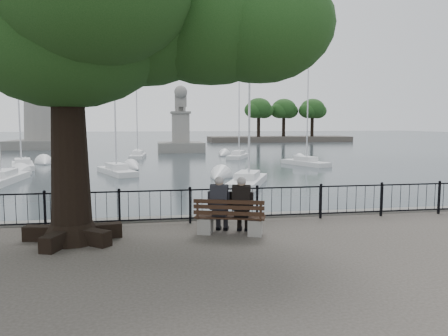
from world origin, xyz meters
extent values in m
cube|color=slate|center=(0.00, 3.00, -0.50)|extent=(200.00, 0.40, 1.20)
plane|color=#212A2F|center=(0.00, 103.00, -1.00)|extent=(260.00, 260.00, 0.00)
cube|color=black|center=(0.00, 2.50, 0.98)|extent=(22.00, 0.04, 0.04)
cube|color=black|center=(0.00, 2.50, 0.15)|extent=(22.00, 0.04, 0.04)
cube|color=slate|center=(-0.71, 1.28, 0.21)|extent=(0.48, 0.55, 0.42)
cube|color=slate|center=(0.55, 0.87, 0.21)|extent=(0.48, 0.55, 0.42)
cube|color=black|center=(-0.08, 1.08, 0.46)|extent=(1.90, 1.05, 0.04)
cube|color=black|center=(-0.17, 0.82, 0.76)|extent=(1.75, 0.61, 0.41)
cube|color=black|center=(-0.34, 1.17, 0.58)|extent=(0.44, 0.40, 0.24)
cube|color=black|center=(-0.37, 1.07, 0.97)|extent=(0.50, 0.37, 0.61)
sphere|color=tan|center=(-0.36, 1.11, 1.39)|extent=(0.23, 0.23, 0.23)
ellipsoid|color=#9E9898|center=(-0.37, 1.08, 1.43)|extent=(0.24, 0.24, 0.21)
cube|color=black|center=(-0.25, 1.45, 0.23)|extent=(0.45, 0.53, 0.46)
cube|color=black|center=(0.21, 0.99, 0.58)|extent=(0.44, 0.40, 0.24)
cube|color=black|center=(0.18, 0.89, 0.97)|extent=(0.50, 0.37, 0.61)
sphere|color=tan|center=(0.19, 0.92, 1.39)|extent=(0.23, 0.23, 0.23)
ellipsoid|color=#9E9898|center=(0.18, 0.90, 1.43)|extent=(0.24, 0.24, 0.21)
cube|color=black|center=(0.31, 1.27, 0.23)|extent=(0.45, 0.53, 0.46)
cone|color=black|center=(-4.05, 1.10, 0.23)|extent=(1.56, 1.56, 0.46)
cone|color=black|center=(-4.05, 1.10, 2.75)|extent=(1.01, 1.01, 5.50)
ellipsoid|color=#163C13|center=(-4.05, 1.10, 5.32)|extent=(5.32, 5.32, 4.15)
ellipsoid|color=#163C13|center=(-2.31, 1.47, 5.69)|extent=(4.77, 4.77, 3.72)
ellipsoid|color=#163C13|center=(-0.56, 1.19, 5.50)|extent=(4.22, 4.22, 3.29)
ellipsoid|color=#163C13|center=(0.63, 0.82, 5.32)|extent=(3.67, 3.67, 2.86)
ellipsoid|color=#163C13|center=(-4.88, 2.75, 5.87)|extent=(4.22, 4.22, 3.29)
ellipsoid|color=#163C13|center=(-1.57, 2.38, 6.05)|extent=(4.04, 4.04, 3.15)
cube|color=slate|center=(-18.00, 62.00, -0.40)|extent=(10.55, 10.55, 1.40)
cone|color=slate|center=(-18.00, 62.00, 12.66)|extent=(6.75, 6.75, 25.31)
cube|color=slate|center=(2.00, 50.00, -0.40)|extent=(6.13, 6.13, 1.40)
cube|color=slate|center=(2.00, 50.00, 2.14)|extent=(2.25, 2.65, 4.09)
cube|color=slate|center=(2.00, 50.00, 4.34)|extent=(2.65, 3.06, 0.30)
cube|color=slate|center=(2.00, 50.31, 5.20)|extent=(1.33, 2.25, 1.43)
cube|color=slate|center=(2.00, 49.29, 5.91)|extent=(1.53, 1.02, 1.63)
sphere|color=slate|center=(2.00, 48.88, 7.04)|extent=(1.74, 1.74, 1.74)
cube|color=silver|center=(-11.72, 20.44, -0.90)|extent=(1.95, 6.09, 0.67)
cube|color=silver|center=(-11.72, 20.44, -0.40)|extent=(1.34, 2.51, 0.50)
cube|color=silver|center=(-4.69, 24.25, -0.90)|extent=(3.49, 5.66, 0.61)
cube|color=silver|center=(-4.69, 24.25, -0.40)|extent=(1.88, 2.49, 0.46)
cylinder|color=silver|center=(-4.69, 23.95, 5.47)|extent=(0.12, 0.12, 12.14)
cube|color=silver|center=(3.93, 16.73, -0.90)|extent=(3.88, 6.26, 0.68)
cube|color=silver|center=(3.93, 16.73, -0.40)|extent=(2.09, 2.76, 0.51)
cylinder|color=silver|center=(3.93, 16.40, 4.72)|extent=(0.14, 0.14, 10.63)
cube|color=silver|center=(12.14, 28.72, -0.90)|extent=(3.28, 5.66, 0.61)
cube|color=silver|center=(12.14, 28.72, -0.40)|extent=(1.80, 2.47, 0.46)
cylinder|color=silver|center=(12.14, 28.42, 3.95)|extent=(0.12, 0.12, 9.10)
cube|color=silver|center=(-13.07, 30.08, -0.90)|extent=(3.29, 6.27, 0.67)
cube|color=silver|center=(-13.07, 30.08, -0.40)|extent=(1.86, 2.71, 0.50)
cylinder|color=silver|center=(-13.07, 29.75, 5.45)|extent=(0.13, 0.13, 12.10)
cube|color=silver|center=(7.66, 38.08, -0.90)|extent=(3.62, 5.61, 0.61)
cube|color=silver|center=(7.66, 38.08, -0.40)|extent=(1.93, 2.49, 0.46)
cylinder|color=silver|center=(7.66, 37.78, 4.08)|extent=(0.12, 0.12, 9.35)
cube|color=silver|center=(-3.54, 40.15, -0.90)|extent=(1.88, 5.38, 0.59)
cube|color=silver|center=(-3.54, 40.15, -0.40)|extent=(1.24, 2.23, 0.44)
cylinder|color=silver|center=(-3.54, 39.85, 4.95)|extent=(0.12, 0.12, 11.10)
cube|color=#3C3630|center=(25.00, 80.00, -0.50)|extent=(30.00, 8.00, 1.20)
cylinder|color=black|center=(20.00, 78.00, 2.00)|extent=(0.70, 0.70, 4.00)
ellipsoid|color=#163C13|center=(20.00, 78.00, 6.00)|extent=(5.20, 5.20, 4.16)
cylinder|color=black|center=(26.00, 80.00, 2.00)|extent=(0.70, 0.70, 4.00)
ellipsoid|color=#163C13|center=(26.00, 80.00, 6.00)|extent=(5.20, 5.20, 4.16)
cylinder|color=black|center=(32.00, 79.00, 2.00)|extent=(0.70, 0.70, 4.00)
ellipsoid|color=#163C13|center=(32.00, 79.00, 6.00)|extent=(5.20, 5.20, 4.16)
camera|label=1|loc=(-2.11, -9.97, 2.90)|focal=35.00mm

